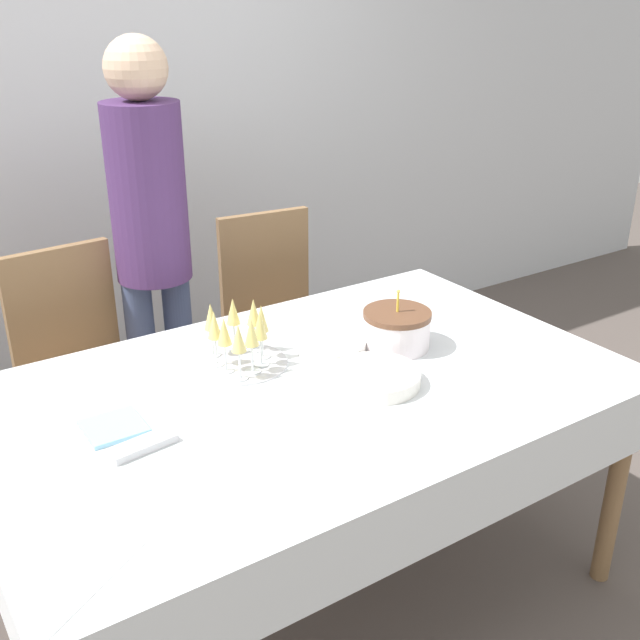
{
  "coord_description": "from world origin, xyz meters",
  "views": [
    {
      "loc": [
        -1.02,
        -1.62,
        1.8
      ],
      "look_at": [
        0.14,
        0.13,
        0.88
      ],
      "focal_mm": 42.0,
      "sensor_mm": 36.0,
      "label": 1
    }
  ],
  "objects_px": {
    "birthday_cake": "(397,329)",
    "person_standing": "(151,225)",
    "plate_stack_main": "(376,378)",
    "plate_stack_dessert": "(332,346)",
    "dining_chair_far_left": "(80,369)",
    "dining_chair_far_right": "(277,319)",
    "champagne_tray": "(239,335)"
  },
  "relations": [
    {
      "from": "person_standing",
      "to": "plate_stack_dessert",
      "type": "bearing_deg",
      "value": -72.46
    },
    {
      "from": "birthday_cake",
      "to": "person_standing",
      "type": "height_order",
      "value": "person_standing"
    },
    {
      "from": "plate_stack_main",
      "to": "dining_chair_far_left",
      "type": "bearing_deg",
      "value": 120.01
    },
    {
      "from": "dining_chair_far_right",
      "to": "plate_stack_main",
      "type": "bearing_deg",
      "value": -104.03
    },
    {
      "from": "plate_stack_dessert",
      "to": "birthday_cake",
      "type": "bearing_deg",
      "value": -23.52
    },
    {
      "from": "plate_stack_main",
      "to": "plate_stack_dessert",
      "type": "distance_m",
      "value": 0.25
    },
    {
      "from": "dining_chair_far_right",
      "to": "birthday_cake",
      "type": "height_order",
      "value": "dining_chair_far_right"
    },
    {
      "from": "plate_stack_dessert",
      "to": "dining_chair_far_right",
      "type": "bearing_deg",
      "value": 72.72
    },
    {
      "from": "dining_chair_far_right",
      "to": "birthday_cake",
      "type": "bearing_deg",
      "value": -92.93
    },
    {
      "from": "birthday_cake",
      "to": "plate_stack_dessert",
      "type": "relative_size",
      "value": 1.01
    },
    {
      "from": "dining_chair_far_right",
      "to": "plate_stack_dessert",
      "type": "height_order",
      "value": "dining_chair_far_right"
    },
    {
      "from": "champagne_tray",
      "to": "dining_chair_far_left",
      "type": "bearing_deg",
      "value": 114.91
    },
    {
      "from": "dining_chair_far_right",
      "to": "plate_stack_dessert",
      "type": "relative_size",
      "value": 4.54
    },
    {
      "from": "plate_stack_dessert",
      "to": "person_standing",
      "type": "relative_size",
      "value": 0.13
    },
    {
      "from": "dining_chair_far_left",
      "to": "birthday_cake",
      "type": "xyz_separation_m",
      "value": [
        0.79,
        -0.84,
        0.28
      ]
    },
    {
      "from": "birthday_cake",
      "to": "plate_stack_main",
      "type": "relative_size",
      "value": 0.83
    },
    {
      "from": "plate_stack_dessert",
      "to": "dining_chair_far_left",
      "type": "bearing_deg",
      "value": 128.22
    },
    {
      "from": "plate_stack_main",
      "to": "plate_stack_dessert",
      "type": "xyz_separation_m",
      "value": [
        0.02,
        0.25,
        -0.0
      ]
    },
    {
      "from": "birthday_cake",
      "to": "person_standing",
      "type": "xyz_separation_m",
      "value": [
        -0.45,
        0.9,
        0.19
      ]
    },
    {
      "from": "dining_chair_far_right",
      "to": "champagne_tray",
      "type": "bearing_deg",
      "value": -127.46
    },
    {
      "from": "dining_chair_far_right",
      "to": "champagne_tray",
      "type": "distance_m",
      "value": 0.91
    },
    {
      "from": "birthday_cake",
      "to": "champagne_tray",
      "type": "height_order",
      "value": "birthday_cake"
    },
    {
      "from": "dining_chair_far_left",
      "to": "plate_stack_main",
      "type": "distance_m",
      "value": 1.19
    },
    {
      "from": "plate_stack_main",
      "to": "person_standing",
      "type": "xyz_separation_m",
      "value": [
        -0.24,
        1.06,
        0.23
      ]
    },
    {
      "from": "dining_chair_far_left",
      "to": "person_standing",
      "type": "height_order",
      "value": "person_standing"
    },
    {
      "from": "champagne_tray",
      "to": "plate_stack_dessert",
      "type": "relative_size",
      "value": 1.34
    },
    {
      "from": "dining_chair_far_right",
      "to": "dining_chair_far_left",
      "type": "bearing_deg",
      "value": 179.99
    },
    {
      "from": "birthday_cake",
      "to": "plate_stack_main",
      "type": "distance_m",
      "value": 0.27
    },
    {
      "from": "champagne_tray",
      "to": "plate_stack_dessert",
      "type": "height_order",
      "value": "champagne_tray"
    },
    {
      "from": "person_standing",
      "to": "dining_chair_far_right",
      "type": "bearing_deg",
      "value": -6.46
    },
    {
      "from": "birthday_cake",
      "to": "champagne_tray",
      "type": "bearing_deg",
      "value": 160.84
    },
    {
      "from": "dining_chair_far_left",
      "to": "birthday_cake",
      "type": "height_order",
      "value": "dining_chair_far_left"
    }
  ]
}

